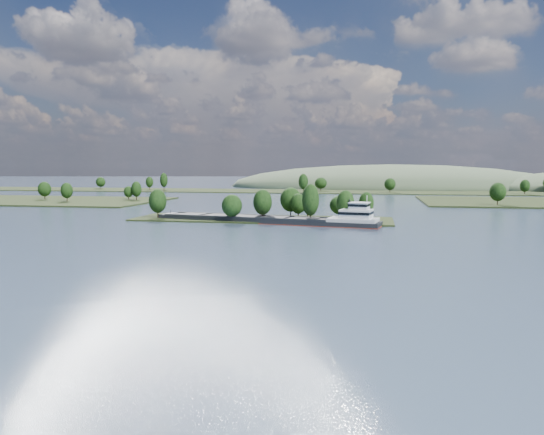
# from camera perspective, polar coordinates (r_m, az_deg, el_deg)

# --- Properties ---
(ground) EXTENTS (1800.00, 1800.00, 0.00)m
(ground) POSITION_cam_1_polar(r_m,az_deg,el_deg) (148.83, -5.85, -2.58)
(ground) COLOR #35485D
(ground) RESTS_ON ground
(tree_island) EXTENTS (100.00, 31.09, 15.12)m
(tree_island) POSITION_cam_1_polar(r_m,az_deg,el_deg) (204.44, 0.42, 0.80)
(tree_island) COLOR black
(tree_island) RESTS_ON ground
(back_shoreline) EXTENTS (900.00, 60.00, 15.54)m
(back_shoreline) POSITION_cam_1_polar(r_m,az_deg,el_deg) (422.77, 6.20, 2.84)
(back_shoreline) COLOR black
(back_shoreline) RESTS_ON ground
(hill_west) EXTENTS (320.00, 160.00, 44.00)m
(hill_west) POSITION_cam_1_polar(r_m,az_deg,el_deg) (521.75, 12.81, 3.18)
(hill_west) COLOR #44553A
(hill_west) RESTS_ON ground
(cargo_barge) EXTENTS (86.18, 25.79, 11.60)m
(cargo_barge) POSITION_cam_1_polar(r_m,az_deg,el_deg) (194.02, 0.87, -0.19)
(cargo_barge) COLOR black
(cargo_barge) RESTS_ON ground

